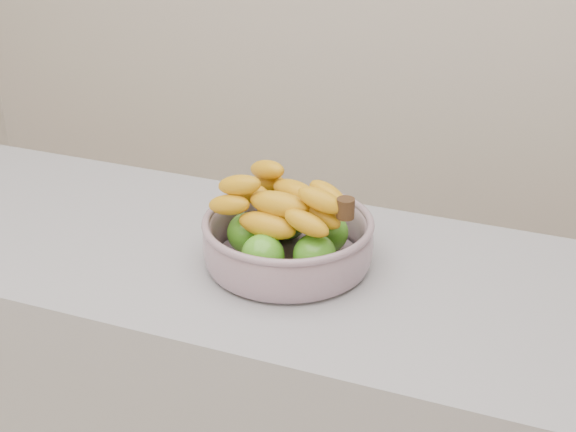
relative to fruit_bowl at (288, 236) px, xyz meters
name	(u,v)px	position (x,y,z in m)	size (l,w,h in m)	color
fruit_bowl	(288,236)	(0.00, 0.00, 0.00)	(0.32, 0.32, 0.17)	#A2B5C2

